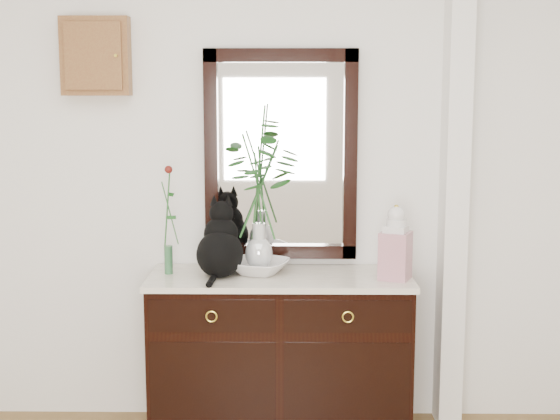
{
  "coord_description": "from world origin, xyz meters",
  "views": [
    {
      "loc": [
        0.15,
        -2.12,
        1.77
      ],
      "look_at": [
        0.1,
        1.63,
        1.2
      ],
      "focal_mm": 50.0,
      "sensor_mm": 36.0,
      "label": 1
    }
  ],
  "objects_px": {
    "lotus_bowl": "(259,267)",
    "ginger_jar": "(396,242)",
    "sideboard": "(280,347)",
    "cat": "(220,239)"
  },
  "relations": [
    {
      "from": "cat",
      "to": "lotus_bowl",
      "type": "relative_size",
      "value": 1.29
    },
    {
      "from": "sideboard",
      "to": "ginger_jar",
      "type": "relative_size",
      "value": 3.53
    },
    {
      "from": "lotus_bowl",
      "to": "ginger_jar",
      "type": "height_order",
      "value": "ginger_jar"
    },
    {
      "from": "sideboard",
      "to": "lotus_bowl",
      "type": "distance_m",
      "value": 0.43
    },
    {
      "from": "sideboard",
      "to": "cat",
      "type": "bearing_deg",
      "value": -176.8
    },
    {
      "from": "sideboard",
      "to": "cat",
      "type": "distance_m",
      "value": 0.64
    },
    {
      "from": "cat",
      "to": "ginger_jar",
      "type": "distance_m",
      "value": 0.88
    },
    {
      "from": "lotus_bowl",
      "to": "ginger_jar",
      "type": "relative_size",
      "value": 0.79
    },
    {
      "from": "sideboard",
      "to": "cat",
      "type": "height_order",
      "value": "cat"
    },
    {
      "from": "cat",
      "to": "sideboard",
      "type": "bearing_deg",
      "value": 5.84
    }
  ]
}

